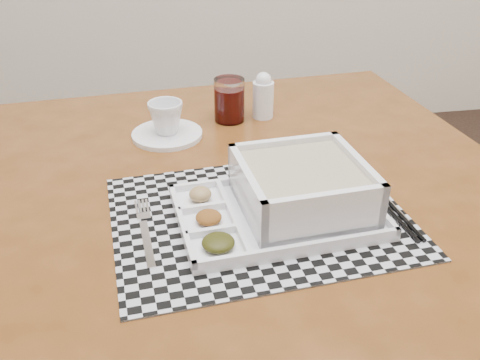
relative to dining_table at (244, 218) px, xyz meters
name	(u,v)px	position (x,y,z in m)	size (l,w,h in m)	color
dining_table	(244,218)	(0.00, 0.00, 0.00)	(1.11, 1.11, 0.77)	#4D2A0E
placemat	(259,216)	(0.00, -0.12, 0.08)	(0.47, 0.37, 0.00)	#B3B3BC
serving_tray	(294,195)	(0.06, -0.12, 0.12)	(0.34, 0.25, 0.09)	white
fork	(146,229)	(-0.18, -0.13, 0.08)	(0.03, 0.19, 0.00)	silver
spoon	(368,180)	(0.22, -0.04, 0.08)	(0.04, 0.18, 0.01)	silver
chopsticks	(384,200)	(0.22, -0.11, 0.09)	(0.04, 0.24, 0.01)	black
saucer	(167,134)	(-0.13, 0.22, 0.08)	(0.15, 0.15, 0.01)	white
cup	(166,117)	(-0.13, 0.22, 0.12)	(0.07, 0.07, 0.07)	white
juice_glass	(229,102)	(0.02, 0.28, 0.12)	(0.07, 0.07, 0.10)	white
creamer_bottle	(263,96)	(0.10, 0.29, 0.13)	(0.05, 0.05, 0.11)	white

